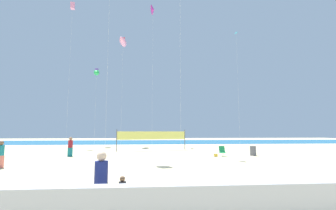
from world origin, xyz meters
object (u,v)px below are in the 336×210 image
at_px(kite_cyan_diamond, 236,37).
at_px(volleyball_net, 152,136).
at_px(toddler_figure, 122,191).
at_px(beachgoer_maroon_shirt, 70,146).
at_px(kite_magenta_delta, 153,10).
at_px(beach_handbag, 216,155).
at_px(kite_pink_box, 73,6).
at_px(folding_beach_chair, 222,151).
at_px(beachgoer_teal_shirt, 1,153).
at_px(trash_barrel, 253,151).
at_px(kite_green_inflatable, 97,73).
at_px(kite_pink_inflatable, 123,42).
at_px(mother_figure, 101,179).

bearing_deg(kite_cyan_diamond, volleyball_net, -147.89).
height_order(toddler_figure, volleyball_net, volleyball_net).
bearing_deg(beachgoer_maroon_shirt, kite_magenta_delta, 84.01).
bearing_deg(beach_handbag, kite_pink_box, 141.33).
bearing_deg(toddler_figure, kite_pink_box, 78.99).
height_order(folding_beach_chair, kite_pink_box, kite_pink_box).
bearing_deg(kite_pink_box, beach_handbag, -38.67).
height_order(beachgoer_teal_shirt, kite_magenta_delta, kite_magenta_delta).
distance_m(trash_barrel, volleyball_net, 10.97).
relative_size(kite_green_inflatable, kite_pink_inflatable, 0.69).
bearing_deg(volleyball_net, kite_cyan_diamond, 32.11).
distance_m(toddler_figure, kite_cyan_diamond, 36.43).
distance_m(beachgoer_maroon_shirt, kite_green_inflatable, 17.66).
bearing_deg(kite_cyan_diamond, beachgoer_maroon_shirt, -146.05).
distance_m(folding_beach_chair, kite_green_inflatable, 23.58).
bearing_deg(kite_pink_inflatable, kite_pink_box, -164.13).
bearing_deg(kite_pink_box, toddler_figure, -68.54).
distance_m(trash_barrel, kite_magenta_delta, 27.90).
relative_size(toddler_figure, beach_handbag, 3.03).
xyz_separation_m(trash_barrel, kite_green_inflatable, (-17.37, 15.05, 10.68)).
bearing_deg(volleyball_net, toddler_figure, -93.61).
height_order(mother_figure, volleyball_net, volleyball_net).
xyz_separation_m(beachgoer_teal_shirt, kite_cyan_diamond, (23.09, 20.39, 16.62)).
distance_m(beach_handbag, kite_magenta_delta, 27.51).
relative_size(mother_figure, kite_magenta_delta, 0.07).
height_order(toddler_figure, kite_cyan_diamond, kite_cyan_diamond).
distance_m(toddler_figure, beachgoer_teal_shirt, 11.46).
height_order(mother_figure, kite_pink_inflatable, kite_pink_inflatable).
distance_m(beachgoer_teal_shirt, trash_barrel, 19.13).
height_order(kite_pink_inflatable, kite_magenta_delta, kite_magenta_delta).
relative_size(toddler_figure, beachgoer_maroon_shirt, 0.54).
bearing_deg(beachgoer_teal_shirt, kite_pink_box, 140.35).
distance_m(mother_figure, kite_magenta_delta, 36.07).
bearing_deg(volleyball_net, kite_green_inflatable, 133.52).
relative_size(mother_figure, kite_pink_inflatable, 0.09).
xyz_separation_m(mother_figure, beachgoer_teal_shirt, (-7.50, 8.20, 0.00)).
xyz_separation_m(beach_handbag, kite_green_inflatable, (-13.78, 15.52, 11.00)).
xyz_separation_m(kite_cyan_diamond, kite_magenta_delta, (-13.61, 0.63, 4.44)).
bearing_deg(kite_cyan_diamond, kite_magenta_delta, 177.35).
relative_size(trash_barrel, kite_magenta_delta, 0.04).
bearing_deg(folding_beach_chair, mother_figure, -129.09).
relative_size(volleyball_net, kite_green_inflatable, 0.67).
xyz_separation_m(toddler_figure, beachgoer_teal_shirt, (-8.08, 8.12, 0.38)).
bearing_deg(volleyball_net, folding_beach_chair, -46.73).
distance_m(folding_beach_chair, kite_cyan_diamond, 24.00).
relative_size(volleyball_net, kite_pink_inflatable, 0.46).
height_order(mother_figure, beach_handbag, mother_figure).
relative_size(beachgoer_teal_shirt, kite_pink_box, 0.08).
relative_size(beachgoer_teal_shirt, kite_magenta_delta, 0.07).
bearing_deg(toddler_figure, kite_pink_inflatable, 64.02).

